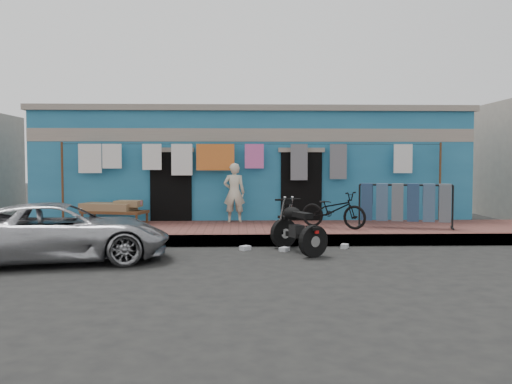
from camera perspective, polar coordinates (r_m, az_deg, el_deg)
name	(u,v)px	position (r m, az deg, el deg)	size (l,w,h in m)	color
ground	(259,259)	(10.21, 0.36, -7.05)	(80.00, 80.00, 0.00)	black
sidewalk	(255,232)	(13.16, -0.14, -4.23)	(28.00, 3.00, 0.25)	brown
curb	(257,240)	(11.72, 0.07, -5.12)	(28.00, 0.10, 0.25)	gray
building	(251,167)	(17.04, -0.53, 2.68)	(12.20, 5.20, 3.36)	#236890
clothesline	(232,162)	(14.30, -2.53, 3.15)	(10.06, 0.06, 2.10)	brown
car	(61,231)	(10.45, -19.83, -3.91)	(1.80, 3.95, 1.11)	#AAAAAF
seated_person	(234,193)	(14.16, -2.31, -0.07)	(0.56, 0.37, 1.55)	beige
bicycle	(333,206)	(13.02, 8.15, -1.44)	(0.58, 1.64, 1.06)	black
motorcycle	(298,226)	(10.93, 4.42, -3.60)	(1.12, 1.73, 1.05)	black
charpoy	(115,213)	(14.29, -14.64, -2.11)	(1.84, 1.22, 0.57)	brown
jeans_rack	(405,205)	(13.46, 15.43, -1.31)	(2.31, 1.07, 1.09)	black
litter_a	(245,248)	(11.21, -1.14, -5.91)	(0.20, 0.16, 0.09)	silver
litter_b	(345,246)	(11.60, 9.31, -5.65)	(0.18, 0.14, 0.09)	silver
litter_c	(284,249)	(11.10, 3.01, -6.03)	(0.19, 0.16, 0.08)	silver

